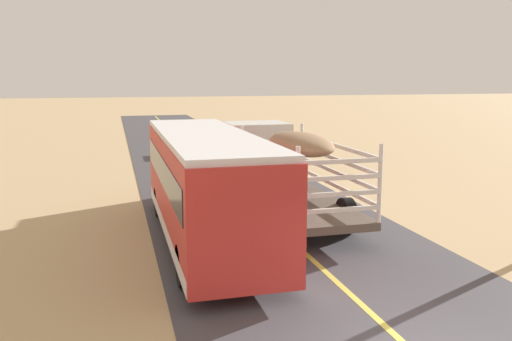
% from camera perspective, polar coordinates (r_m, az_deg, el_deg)
% --- Properties ---
extents(livestock_truck, '(2.53, 9.70, 3.02)m').
position_cam_1_polar(livestock_truck, '(20.34, 1.65, 1.48)').
color(livestock_truck, silver).
rests_on(livestock_truck, road_surface).
extents(bus, '(2.54, 10.00, 3.21)m').
position_cam_1_polar(bus, '(15.53, -5.36, -1.43)').
color(bus, red).
rests_on(bus, road_surface).
extents(car_far, '(1.80, 4.40, 1.46)m').
position_cam_1_polar(car_far, '(34.10, -4.31, 3.07)').
color(car_far, silver).
rests_on(car_far, road_surface).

